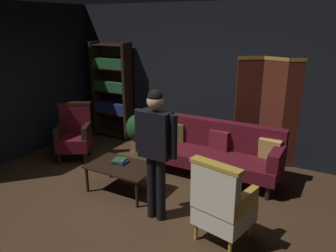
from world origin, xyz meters
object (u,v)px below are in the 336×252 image
object	(u,v)px
bookshelf	(112,89)
armchair_wing_left	(75,134)
folding_screen	(272,111)
standing_figure	(156,144)
velvet_couch	(217,149)
book_navy_cloth	(120,162)
coffee_table	(122,168)
armchair_gilt_accent	(222,204)
book_green_cloth	(120,160)
potted_plant	(138,131)

from	to	relation	value
bookshelf	armchair_wing_left	size ratio (longest dim) A/B	1.97
folding_screen	standing_figure	xyz separation A→B (m)	(-0.86, -2.46, 0.04)
bookshelf	velvet_couch	world-z (taller)	bookshelf
book_navy_cloth	bookshelf	bearing A→B (deg)	130.09
coffee_table	standing_figure	size ratio (longest dim) A/B	0.59
armchair_gilt_accent	folding_screen	bearing A→B (deg)	91.04
armchair_wing_left	book_green_cloth	xyz separation A→B (m)	(1.42, -0.52, -0.03)
bookshelf	armchair_gilt_accent	distance (m)	4.17
folding_screen	coffee_table	world-z (taller)	folding_screen
book_green_cloth	armchair_wing_left	bearing A→B (deg)	159.79
armchair_wing_left	standing_figure	size ratio (longest dim) A/B	0.61
bookshelf	book_navy_cloth	xyz separation A→B (m)	(1.59, -1.89, -0.63)
coffee_table	standing_figure	xyz separation A→B (m)	(0.81, -0.35, 0.65)
bookshelf	book_navy_cloth	distance (m)	2.55
potted_plant	book_green_cloth	world-z (taller)	potted_plant
coffee_table	armchair_wing_left	xyz separation A→B (m)	(-1.51, 0.59, 0.12)
folding_screen	coffee_table	distance (m)	2.75
potted_plant	folding_screen	bearing A→B (deg)	15.76
armchair_wing_left	potted_plant	distance (m)	1.19
velvet_couch	potted_plant	world-z (taller)	velvet_couch
bookshelf	standing_figure	distance (m)	3.39
coffee_table	book_navy_cloth	size ratio (longest dim) A/B	4.17
book_navy_cloth	velvet_couch	bearing A→B (deg)	46.14
coffee_table	armchair_wing_left	world-z (taller)	armchair_wing_left
standing_figure	potted_plant	distance (m)	2.41
folding_screen	velvet_couch	world-z (taller)	folding_screen
coffee_table	armchair_gilt_accent	distance (m)	1.76
armchair_gilt_accent	book_navy_cloth	world-z (taller)	armchair_gilt_accent
standing_figure	book_green_cloth	world-z (taller)	standing_figure
folding_screen	book_green_cloth	size ratio (longest dim) A/B	9.59
book_navy_cloth	coffee_table	bearing A→B (deg)	-37.69
armchair_gilt_accent	armchair_wing_left	xyz separation A→B (m)	(-3.22, 1.00, 0.00)
folding_screen	potted_plant	bearing A→B (deg)	-164.24
standing_figure	armchair_gilt_accent	bearing A→B (deg)	-3.73
folding_screen	standing_figure	size ratio (longest dim) A/B	1.12
coffee_table	potted_plant	size ratio (longest dim) A/B	1.32
folding_screen	bookshelf	distance (m)	3.35
velvet_couch	book_navy_cloth	size ratio (longest dim) A/B	8.83
armchair_gilt_accent	book_green_cloth	world-z (taller)	armchair_gilt_accent
potted_plant	book_green_cloth	size ratio (longest dim) A/B	3.82
potted_plant	book_navy_cloth	xyz separation A→B (m)	(0.60, -1.38, 0.00)
potted_plant	armchair_wing_left	bearing A→B (deg)	-134.00
armchair_wing_left	standing_figure	bearing A→B (deg)	-22.06
velvet_couch	potted_plant	size ratio (longest dim) A/B	2.80
velvet_couch	book_green_cloth	bearing A→B (deg)	-133.86
folding_screen	armchair_gilt_accent	distance (m)	2.56
standing_figure	potted_plant	xyz separation A→B (m)	(-1.49, 1.79, -0.59)
bookshelf	book_green_cloth	distance (m)	2.55
potted_plant	coffee_table	bearing A→B (deg)	-64.56
standing_figure	potted_plant	size ratio (longest dim) A/B	2.25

